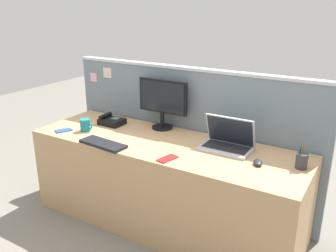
{
  "coord_description": "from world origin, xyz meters",
  "views": [
    {
      "loc": [
        1.38,
        -2.22,
        1.76
      ],
      "look_at": [
        0.0,
        0.05,
        0.84
      ],
      "focal_mm": 38.68,
      "sensor_mm": 36.0,
      "label": 1
    }
  ],
  "objects_px": {
    "laptop": "(228,141)",
    "cell_phone_red_case": "(167,159)",
    "desk_phone": "(111,121)",
    "desktop_monitor": "(163,100)",
    "coffee_mug": "(85,125)",
    "keyboard_main": "(103,144)",
    "cell_phone_blue_case": "(64,130)",
    "pen_cup": "(302,161)",
    "computer_mouse_right_hand": "(258,162)"
  },
  "relations": [
    {
      "from": "laptop",
      "to": "coffee_mug",
      "type": "relative_size",
      "value": 3.02
    },
    {
      "from": "laptop",
      "to": "cell_phone_red_case",
      "type": "height_order",
      "value": "laptop"
    },
    {
      "from": "desk_phone",
      "to": "computer_mouse_right_hand",
      "type": "relative_size",
      "value": 2.08
    },
    {
      "from": "desktop_monitor",
      "to": "computer_mouse_right_hand",
      "type": "bearing_deg",
      "value": -17.8
    },
    {
      "from": "cell_phone_red_case",
      "to": "computer_mouse_right_hand",
      "type": "bearing_deg",
      "value": 36.68
    },
    {
      "from": "desktop_monitor",
      "to": "cell_phone_blue_case",
      "type": "distance_m",
      "value": 0.88
    },
    {
      "from": "desktop_monitor",
      "to": "desk_phone",
      "type": "height_order",
      "value": "desktop_monitor"
    },
    {
      "from": "pen_cup",
      "to": "cell_phone_blue_case",
      "type": "distance_m",
      "value": 1.9
    },
    {
      "from": "cell_phone_red_case",
      "to": "coffee_mug",
      "type": "relative_size",
      "value": 1.22
    },
    {
      "from": "desktop_monitor",
      "to": "coffee_mug",
      "type": "relative_size",
      "value": 3.68
    },
    {
      "from": "keyboard_main",
      "to": "desk_phone",
      "type": "bearing_deg",
      "value": 127.26
    },
    {
      "from": "desktop_monitor",
      "to": "keyboard_main",
      "type": "bearing_deg",
      "value": -107.38
    },
    {
      "from": "pen_cup",
      "to": "cell_phone_blue_case",
      "type": "bearing_deg",
      "value": -171.07
    },
    {
      "from": "cell_phone_red_case",
      "to": "coffee_mug",
      "type": "bearing_deg",
      "value": -174.99
    },
    {
      "from": "computer_mouse_right_hand",
      "to": "laptop",
      "type": "bearing_deg",
      "value": 129.69
    },
    {
      "from": "keyboard_main",
      "to": "cell_phone_blue_case",
      "type": "distance_m",
      "value": 0.5
    },
    {
      "from": "laptop",
      "to": "desk_phone",
      "type": "distance_m",
      "value": 1.1
    },
    {
      "from": "desk_phone",
      "to": "pen_cup",
      "type": "distance_m",
      "value": 1.65
    },
    {
      "from": "desktop_monitor",
      "to": "desk_phone",
      "type": "xyz_separation_m",
      "value": [
        -0.44,
        -0.15,
        -0.22
      ]
    },
    {
      "from": "computer_mouse_right_hand",
      "to": "coffee_mug",
      "type": "bearing_deg",
      "value": 162.27
    },
    {
      "from": "coffee_mug",
      "to": "cell_phone_red_case",
      "type": "bearing_deg",
      "value": -8.76
    },
    {
      "from": "computer_mouse_right_hand",
      "to": "cell_phone_blue_case",
      "type": "bearing_deg",
      "value": 165.34
    },
    {
      "from": "laptop",
      "to": "cell_phone_red_case",
      "type": "distance_m",
      "value": 0.49
    },
    {
      "from": "cell_phone_blue_case",
      "to": "cell_phone_red_case",
      "type": "distance_m",
      "value": 1.05
    },
    {
      "from": "desktop_monitor",
      "to": "pen_cup",
      "type": "xyz_separation_m",
      "value": [
        1.2,
        -0.21,
        -0.2
      ]
    },
    {
      "from": "computer_mouse_right_hand",
      "to": "cell_phone_blue_case",
      "type": "relative_size",
      "value": 0.74
    },
    {
      "from": "desk_phone",
      "to": "cell_phone_red_case",
      "type": "distance_m",
      "value": 0.91
    },
    {
      "from": "keyboard_main",
      "to": "cell_phone_red_case",
      "type": "bearing_deg",
      "value": 8.36
    },
    {
      "from": "pen_cup",
      "to": "cell_phone_blue_case",
      "type": "height_order",
      "value": "pen_cup"
    },
    {
      "from": "keyboard_main",
      "to": "coffee_mug",
      "type": "xyz_separation_m",
      "value": [
        -0.34,
        0.17,
        0.04
      ]
    },
    {
      "from": "coffee_mug",
      "to": "pen_cup",
      "type": "bearing_deg",
      "value": 6.52
    },
    {
      "from": "coffee_mug",
      "to": "desktop_monitor",
      "type": "bearing_deg",
      "value": 37.97
    },
    {
      "from": "computer_mouse_right_hand",
      "to": "cell_phone_blue_case",
      "type": "height_order",
      "value": "computer_mouse_right_hand"
    },
    {
      "from": "desktop_monitor",
      "to": "cell_phone_blue_case",
      "type": "relative_size",
      "value": 3.35
    },
    {
      "from": "laptop",
      "to": "cell_phone_red_case",
      "type": "xyz_separation_m",
      "value": [
        -0.28,
        -0.39,
        -0.06
      ]
    },
    {
      "from": "laptop",
      "to": "cell_phone_blue_case",
      "type": "distance_m",
      "value": 1.38
    },
    {
      "from": "cell_phone_blue_case",
      "to": "cell_phone_red_case",
      "type": "bearing_deg",
      "value": 24.92
    },
    {
      "from": "cell_phone_red_case",
      "to": "coffee_mug",
      "type": "xyz_separation_m",
      "value": [
        -0.89,
        0.14,
        0.05
      ]
    },
    {
      "from": "pen_cup",
      "to": "cell_phone_red_case",
      "type": "relative_size",
      "value": 1.13
    },
    {
      "from": "desktop_monitor",
      "to": "pen_cup",
      "type": "bearing_deg",
      "value": -9.79
    },
    {
      "from": "desktop_monitor",
      "to": "desk_phone",
      "type": "relative_size",
      "value": 2.18
    },
    {
      "from": "cell_phone_blue_case",
      "to": "computer_mouse_right_hand",
      "type": "bearing_deg",
      "value": 34.07
    },
    {
      "from": "computer_mouse_right_hand",
      "to": "pen_cup",
      "type": "xyz_separation_m",
      "value": [
        0.26,
        0.1,
        0.04
      ]
    },
    {
      "from": "laptop",
      "to": "coffee_mug",
      "type": "bearing_deg",
      "value": -167.72
    },
    {
      "from": "pen_cup",
      "to": "cell_phone_red_case",
      "type": "distance_m",
      "value": 0.89
    },
    {
      "from": "laptop",
      "to": "computer_mouse_right_hand",
      "type": "relative_size",
      "value": 3.72
    },
    {
      "from": "desktop_monitor",
      "to": "pen_cup",
      "type": "distance_m",
      "value": 1.23
    },
    {
      "from": "keyboard_main",
      "to": "cell_phone_red_case",
      "type": "relative_size",
      "value": 2.57
    },
    {
      "from": "pen_cup",
      "to": "cell_phone_red_case",
      "type": "height_order",
      "value": "pen_cup"
    },
    {
      "from": "computer_mouse_right_hand",
      "to": "pen_cup",
      "type": "bearing_deg",
      "value": -1.55
    }
  ]
}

